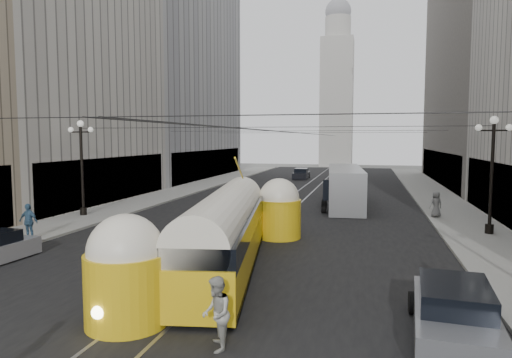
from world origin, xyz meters
The scene contains 19 objects.
road centered at (0.00, 32.50, 0.00)m, with size 20.00×85.00×0.02m, color black.
sidewalk_left centered at (-12.00, 36.00, 0.07)m, with size 4.00×72.00×0.15m, color gray.
sidewalk_right centered at (12.00, 36.00, 0.07)m, with size 4.00×72.00×0.15m, color gray.
rail_left centered at (-0.75, 32.50, 0.00)m, with size 0.12×85.00×0.04m, color gray.
rail_right centered at (0.75, 32.50, 0.00)m, with size 0.12×85.00×0.04m, color gray.
building_left_far centered at (-19.99, 48.00, 14.31)m, with size 12.60×28.60×28.60m.
building_right_far centered at (20.00, 48.00, 16.31)m, with size 12.60×32.60×32.60m.
distant_tower centered at (0.00, 80.00, 14.97)m, with size 6.00×6.00×31.36m.
lamppost_left_mid centered at (-12.60, 18.00, 3.74)m, with size 1.86×0.44×6.37m.
lamppost_right_mid centered at (12.60, 18.00, 3.74)m, with size 1.86×0.44×6.37m.
catenary centered at (0.12, 31.49, 5.88)m, with size 25.00×72.00×0.23m.
streetcar centered at (0.50, 8.69, 1.59)m, with size 4.39×14.78×3.25m.
city_bus centered at (4.35, 27.50, 1.66)m, with size 3.46×12.08×3.03m.
sedan_grey centered at (8.40, 3.72, 0.69)m, with size 2.38×4.96×1.52m.
sedan_white_far centered at (3.98, 43.62, 0.64)m, with size 3.14×4.81×1.41m.
sedan_dark_far centered at (-2.45, 50.64, 0.63)m, with size 1.89×4.46×1.40m.
pedestrian_crossing_b centered at (2.48, 1.66, 0.94)m, with size 0.91×0.71×1.88m, color #A5A59A.
pedestrian_sidewalk_right centered at (10.50, 22.85, 1.00)m, with size 0.83×0.51×1.70m, color slate.
pedestrian_sidewalk_left centered at (-10.79, 10.75, 1.07)m, with size 1.08×0.62×1.85m, color #3E6587.
Camera 1 is at (6.11, -8.87, 5.33)m, focal length 32.00 mm.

